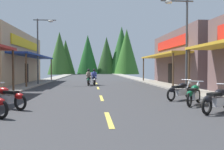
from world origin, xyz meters
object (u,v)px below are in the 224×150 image
at_px(streetlamp_left, 41,42).
at_px(motorcycle_parked_right_3, 194,94).
at_px(motorcycle_parked_right_2, 217,99).
at_px(streetlamp_right, 182,32).
at_px(motorcycle_parked_left_3, 7,97).
at_px(rider_cruising_trailing, 89,78).
at_px(rider_cruising_lead, 94,78).
at_px(motorcycle_parked_right_4, 180,90).

bearing_deg(streetlamp_left, motorcycle_parked_right_3, -54.99).
bearing_deg(motorcycle_parked_right_2, streetlamp_right, 45.11).
distance_m(streetlamp_left, motorcycle_parked_left_3, 14.39).
distance_m(streetlamp_right, rider_cruising_trailing, 10.36).
distance_m(motorcycle_parked_left_3, rider_cruising_lead, 13.52).
distance_m(rider_cruising_lead, rider_cruising_trailing, 0.53).
height_order(streetlamp_left, rider_cruising_lead, streetlamp_left).
bearing_deg(rider_cruising_lead, streetlamp_right, -146.51).
relative_size(motorcycle_parked_right_4, rider_cruising_lead, 0.86).
height_order(motorcycle_parked_right_3, motorcycle_parked_left_3, same).
xyz_separation_m(motorcycle_parked_left_3, rider_cruising_trailing, (3.08, 13.07, 0.17)).
bearing_deg(streetlamp_right, rider_cruising_trailing, 128.79).
bearing_deg(rider_cruising_trailing, rider_cruising_lead, -90.83).
bearing_deg(motorcycle_parked_right_3, rider_cruising_trailing, 58.71).
xyz_separation_m(streetlamp_right, motorcycle_parked_left_3, (-9.23, -5.43, -3.50)).
xyz_separation_m(motorcycle_parked_right_3, rider_cruising_lead, (-4.27, 12.57, 0.17)).
bearing_deg(motorcycle_parked_right_2, motorcycle_parked_left_3, 135.73).
height_order(streetlamp_right, motorcycle_parked_left_3, streetlamp_right).
xyz_separation_m(streetlamp_right, rider_cruising_lead, (-5.62, 7.61, -3.33)).
distance_m(streetlamp_right, motorcycle_parked_left_3, 11.26).
xyz_separation_m(streetlamp_left, motorcycle_parked_right_2, (9.41, -15.26, -3.65)).
height_order(streetlamp_right, motorcycle_parked_right_4, streetlamp_right).
bearing_deg(rider_cruising_lead, rider_cruising_trailing, 82.62).
xyz_separation_m(motorcycle_parked_right_2, motorcycle_parked_right_3, (-0.05, 1.89, 0.00)).
bearing_deg(streetlamp_right, motorcycle_parked_right_3, -105.30).
distance_m(streetlamp_right, motorcycle_parked_right_2, 7.80).
bearing_deg(streetlamp_left, rider_cruising_trailing, -9.44).
distance_m(streetlamp_left, motorcycle_parked_right_4, 15.47).
xyz_separation_m(streetlamp_right, motorcycle_parked_right_3, (-1.36, -4.96, -3.50)).
height_order(streetlamp_left, motorcycle_parked_right_4, streetlamp_left).
height_order(streetlamp_right, motorcycle_parked_right_2, streetlamp_right).
bearing_deg(motorcycle_parked_left_3, streetlamp_right, -117.49).
bearing_deg(motorcycle_parked_left_3, streetlamp_left, -51.80).
relative_size(motorcycle_parked_right_2, motorcycle_parked_right_3, 1.04).
distance_m(motorcycle_parked_right_3, rider_cruising_trailing, 13.49).
distance_m(motorcycle_parked_right_2, rider_cruising_trailing, 15.29).
bearing_deg(rider_cruising_lead, streetlamp_left, 78.09).
height_order(motorcycle_parked_right_2, rider_cruising_lead, rider_cruising_lead).
relative_size(streetlamp_left, motorcycle_parked_right_2, 3.49).
xyz_separation_m(motorcycle_parked_left_3, rider_cruising_lead, (3.61, 13.03, 0.17)).
height_order(motorcycle_parked_right_3, motorcycle_parked_right_4, same).
xyz_separation_m(motorcycle_parked_right_4, rider_cruising_lead, (-4.25, 10.97, 0.17)).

